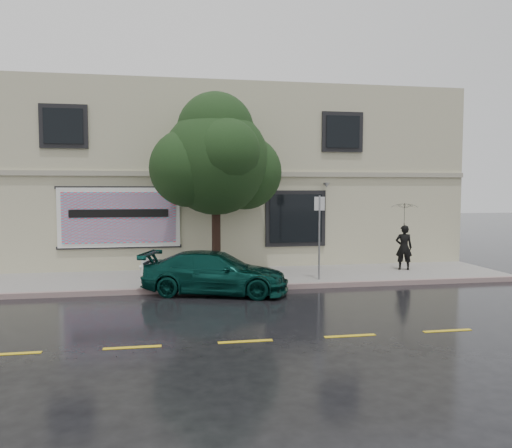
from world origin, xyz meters
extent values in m
plane|color=black|center=(0.00, 0.00, 0.00)|extent=(90.00, 90.00, 0.00)
cube|color=gray|center=(0.00, 3.25, 0.07)|extent=(20.00, 3.50, 0.15)
cube|color=gray|center=(0.00, 1.50, 0.07)|extent=(20.00, 0.18, 0.16)
cube|color=gold|center=(0.00, -3.50, 0.01)|extent=(19.00, 0.12, 0.01)
cube|color=#BCBA97|center=(0.00, 9.00, 3.50)|extent=(20.00, 8.00, 7.00)
cube|color=#9E9984|center=(0.00, 4.96, 3.60)|extent=(20.00, 0.12, 0.18)
cube|color=black|center=(3.20, 4.96, 1.95)|extent=(2.30, 0.10, 2.10)
cube|color=black|center=(3.20, 4.90, 1.95)|extent=(2.00, 0.05, 1.80)
cube|color=black|center=(-5.00, 4.90, 5.20)|extent=(1.30, 0.05, 1.20)
cube|color=black|center=(0.00, 4.90, 5.20)|extent=(1.30, 0.05, 1.20)
cube|color=black|center=(5.00, 4.90, 5.20)|extent=(1.30, 0.05, 1.20)
cube|color=white|center=(-3.20, 4.93, 2.05)|extent=(4.20, 0.06, 2.10)
cube|color=#FC3854|center=(-3.20, 4.89, 2.05)|extent=(3.90, 0.04, 1.80)
cube|color=black|center=(-3.20, 4.96, 1.00)|extent=(4.30, 0.10, 0.10)
cube|color=black|center=(-3.20, 4.96, 3.10)|extent=(4.30, 0.10, 0.10)
cube|color=black|center=(-3.20, 4.86, 2.20)|extent=(3.40, 0.02, 0.28)
imported|color=#08332C|center=(-0.16, 1.20, 0.62)|extent=(4.60, 3.05, 1.23)
imported|color=black|center=(6.83, 3.45, 0.96)|extent=(0.68, 0.55, 1.61)
imported|color=black|center=(6.83, 3.45, 2.13)|extent=(1.24, 1.24, 0.74)
cylinder|color=#321D16|center=(0.06, 3.33, 1.49)|extent=(0.29, 0.29, 2.68)
sphere|color=black|center=(0.06, 3.33, 3.95)|extent=(3.51, 3.51, 3.51)
cylinder|color=silver|center=(-2.24, 2.89, 0.20)|extent=(0.34, 0.34, 0.09)
cylinder|color=silver|center=(-2.24, 2.89, 0.55)|extent=(0.25, 0.25, 0.62)
sphere|color=silver|center=(-2.24, 2.89, 0.91)|extent=(0.25, 0.25, 0.25)
cylinder|color=silver|center=(-2.24, 2.89, 0.58)|extent=(0.36, 0.11, 0.11)
cylinder|color=gray|center=(3.24, 2.08, 1.50)|extent=(0.06, 0.06, 2.70)
cube|color=silver|center=(3.24, 2.08, 2.59)|extent=(0.33, 0.09, 0.44)
camera|label=1|loc=(-1.47, -13.17, 3.04)|focal=35.00mm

